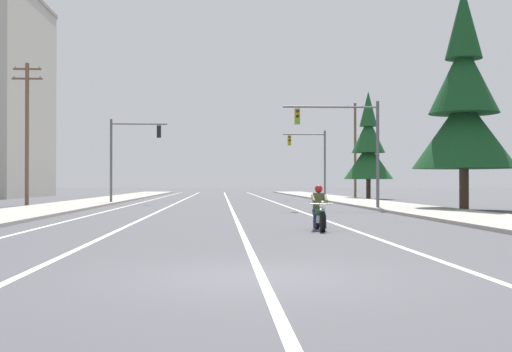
{
  "coord_description": "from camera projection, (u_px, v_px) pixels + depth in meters",
  "views": [
    {
      "loc": [
        -0.54,
        -10.81,
        1.53
      ],
      "look_at": [
        1.06,
        18.74,
        1.83
      ],
      "focal_mm": 46.76,
      "sensor_mm": 36.0,
      "label": 1
    }
  ],
  "objects": [
    {
      "name": "traffic_signal_near_right",
      "position": [
        350.0,
        137.0,
        37.93
      ],
      "size": [
        5.52,
        0.37,
        6.2
      ],
      "color": "#56565B",
      "rests_on": "ground"
    },
    {
      "name": "traffic_signal_mid_right",
      "position": [
        313.0,
        155.0,
        59.36
      ],
      "size": [
        3.85,
        0.42,
        6.2
      ],
      "color": "#56565B",
      "rests_on": "ground"
    },
    {
      "name": "lane_stripe_far_left",
      "position": [
        147.0,
        201.0,
        55.38
      ],
      "size": [
        0.16,
        100.0,
        0.01
      ],
      "primitive_type": "cube",
      "color": "beige",
      "rests_on": "ground"
    },
    {
      "name": "motorcycle_with_rider",
      "position": [
        319.0,
        212.0,
        21.38
      ],
      "size": [
        0.7,
        2.19,
        1.46
      ],
      "color": "black",
      "rests_on": "ground"
    },
    {
      "name": "conifer_tree_right_verge_far",
      "position": [
        368.0,
        150.0,
        62.42
      ],
      "size": [
        4.6,
        4.6,
        10.13
      ],
      "color": "#423023",
      "rests_on": "ground"
    },
    {
      "name": "lane_stripe_right",
      "position": [
        271.0,
        201.0,
        55.94
      ],
      "size": [
        0.16,
        100.0,
        0.01
      ],
      "primitive_type": "cube",
      "color": "beige",
      "rests_on": "ground"
    },
    {
      "name": "lane_stripe_center",
      "position": [
        228.0,
        201.0,
        55.74
      ],
      "size": [
        0.16,
        100.0,
        0.01
      ],
      "primitive_type": "cube",
      "color": "beige",
      "rests_on": "ground"
    },
    {
      "name": "sidewalk_kerb_left",
      "position": [
        92.0,
        202.0,
        50.19
      ],
      "size": [
        4.4,
        110.0,
        0.14
      ],
      "primitive_type": "cube",
      "color": "#9E998E",
      "rests_on": "ground"
    },
    {
      "name": "conifer_tree_right_verge_near",
      "position": [
        464.0,
        107.0,
        37.04
      ],
      "size": [
        5.69,
        5.69,
        12.52
      ],
      "color": "#423023",
      "rests_on": "ground"
    },
    {
      "name": "traffic_signal_near_left",
      "position": [
        127.0,
        148.0,
        48.81
      ],
      "size": [
        4.18,
        0.37,
        6.2
      ],
      "color": "#56565B",
      "rests_on": "ground"
    },
    {
      "name": "utility_pole_left_near",
      "position": [
        27.0,
        129.0,
        44.87
      ],
      "size": [
        2.04,
        0.26,
        9.61
      ],
      "color": "brown",
      "rests_on": "ground"
    },
    {
      "name": "lane_stripe_left",
      "position": [
        181.0,
        201.0,
        55.53
      ],
      "size": [
        0.16,
        100.0,
        0.01
      ],
      "primitive_type": "cube",
      "color": "beige",
      "rests_on": "ground"
    },
    {
      "name": "ground_plane",
      "position": [
        253.0,
        277.0,
        10.8
      ],
      "size": [
        400.0,
        400.0,
        0.0
      ],
      "primitive_type": "plane",
      "color": "#47474C"
    },
    {
      "name": "sidewalk_kerb_right",
      "position": [
        359.0,
        202.0,
        51.29
      ],
      "size": [
        4.4,
        110.0,
        0.14
      ],
      "primitive_type": "cube",
      "color": "#9E998E",
      "rests_on": "ground"
    },
    {
      "name": "utility_pole_right_far",
      "position": [
        355.0,
        149.0,
        69.05
      ],
      "size": [
        1.88,
        0.26,
        9.81
      ],
      "color": "brown",
      "rests_on": "ground"
    }
  ]
}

